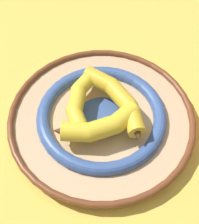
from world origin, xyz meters
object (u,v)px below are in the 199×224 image
banana_b (99,126)px  banana_a (80,99)px  banana_c (118,99)px  decorative_bowl (100,118)px

banana_b → banana_a: bearing=100.7°
banana_c → banana_b: bearing=117.0°
banana_a → banana_c: 0.08m
banana_a → banana_c: banana_c is taller
banana_a → banana_b: size_ratio=0.90×
banana_b → banana_c: bearing=40.4°
decorative_bowl → banana_c: size_ratio=1.94×
banana_b → banana_c: (0.06, 0.05, -0.00)m
banana_b → decorative_bowl: bearing=70.1°
banana_b → banana_c: 0.08m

